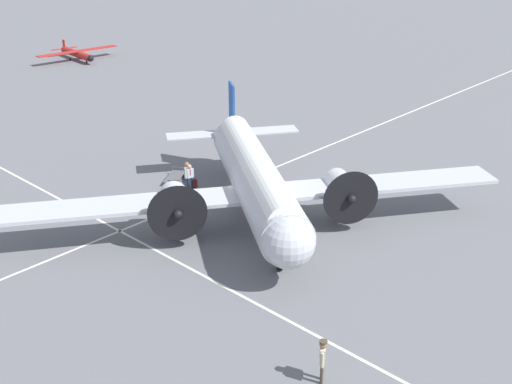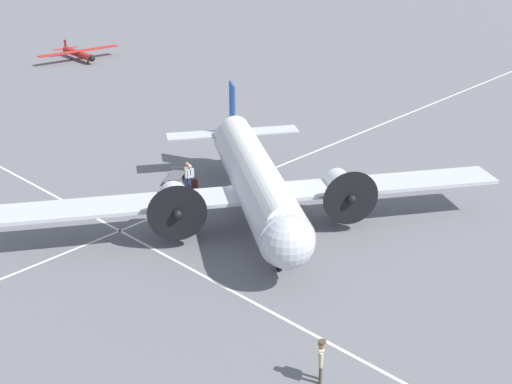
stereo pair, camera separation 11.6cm
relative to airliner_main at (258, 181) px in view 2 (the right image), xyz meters
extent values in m
plane|color=slate|center=(-0.26, -0.37, -2.58)|extent=(300.00, 300.00, 0.00)
cube|color=silver|center=(-0.26, -4.91, -2.58)|extent=(120.00, 0.16, 0.01)
cube|color=silver|center=(5.94, -0.37, -2.58)|extent=(0.16, 120.00, 0.01)
cylinder|color=silver|center=(-0.26, -0.37, -0.14)|extent=(10.57, 13.46, 2.68)
cylinder|color=white|center=(-0.26, -0.37, 0.60)|extent=(9.51, 12.41, 1.88)
sphere|color=silver|center=(3.93, 5.59, -0.14)|extent=(2.55, 2.55, 2.55)
cylinder|color=silver|center=(-4.45, -6.33, -0.01)|extent=(2.84, 3.17, 1.47)
cube|color=#194799|center=(-4.76, -6.76, 1.87)|extent=(1.03, 1.39, 3.08)
cube|color=silver|center=(-4.66, -6.62, 0.13)|extent=(7.97, 6.20, 0.10)
cube|color=silver|center=(0.35, 0.50, -0.48)|extent=(23.69, 17.62, 0.20)
cylinder|color=silver|center=(-3.31, 3.38, -0.46)|extent=(2.64, 2.88, 1.47)
cylinder|color=black|center=(-2.52, 4.50, -0.46)|extent=(2.55, 1.81, 3.10)
sphere|color=black|center=(-2.45, 4.60, -0.46)|extent=(0.52, 0.52, 0.52)
cylinder|color=silver|center=(4.30, -1.97, -0.46)|extent=(2.64, 2.88, 1.47)
cylinder|color=black|center=(5.08, -0.85, -0.46)|extent=(2.55, 1.81, 3.10)
sphere|color=black|center=(5.16, -0.75, -0.46)|extent=(0.52, 0.52, 0.52)
cylinder|color=#4C4C51|center=(-3.45, 3.17, -1.54)|extent=(0.18, 0.18, 0.99)
cylinder|color=black|center=(-3.45, 3.17, -2.03)|extent=(0.88, 1.07, 1.10)
cylinder|color=#4C4C51|center=(4.15, -2.17, -1.54)|extent=(0.18, 0.18, 0.99)
cylinder|color=black|center=(4.15, -2.17, -2.03)|extent=(0.88, 1.07, 1.10)
cylinder|color=#4C4C51|center=(3.01, 4.28, -1.79)|extent=(0.14, 0.14, 0.88)
cylinder|color=black|center=(3.01, 4.28, -2.23)|extent=(0.55, 0.68, 0.70)
cylinder|color=#473D2D|center=(8.14, 10.89, -2.14)|extent=(0.13, 0.13, 0.89)
cylinder|color=#473D2D|center=(7.93, 10.74, -2.14)|extent=(0.13, 0.13, 0.89)
cube|color=beige|center=(8.04, 10.81, -1.36)|extent=(0.46, 0.42, 0.67)
sphere|color=#8C6647|center=(8.04, 10.81, -0.88)|extent=(0.30, 0.30, 0.30)
cylinder|color=beige|center=(8.25, 10.97, -1.39)|extent=(0.10, 0.10, 0.63)
cylinder|color=beige|center=(7.82, 10.66, -1.39)|extent=(0.10, 0.10, 0.63)
cube|color=navy|center=(8.10, 10.73, -1.28)|extent=(0.05, 0.04, 0.43)
cylinder|color=#473D2D|center=(8.04, 10.81, -0.75)|extent=(0.43, 0.43, 0.07)
cylinder|color=navy|center=(-0.65, -6.32, -2.17)|extent=(0.12, 0.12, 0.82)
cylinder|color=navy|center=(-0.42, -6.38, -2.17)|extent=(0.12, 0.12, 0.82)
cube|color=silver|center=(-0.54, -6.35, -1.45)|extent=(0.43, 0.28, 0.62)
sphere|color=tan|center=(-0.54, -6.35, -1.01)|extent=(0.27, 0.27, 0.27)
cylinder|color=silver|center=(-0.77, -6.29, -1.49)|extent=(0.10, 0.10, 0.58)
cylinder|color=silver|center=(-0.30, -6.41, -1.49)|extent=(0.10, 0.10, 0.58)
cube|color=maroon|center=(-0.51, -6.26, -1.38)|extent=(0.05, 0.02, 0.39)
cylinder|color=navy|center=(-0.60, -6.58, -2.14)|extent=(0.13, 0.13, 0.88)
cylinder|color=navy|center=(-0.36, -6.48, -2.14)|extent=(0.13, 0.13, 0.88)
cube|color=beige|center=(-0.48, -6.53, -1.37)|extent=(0.47, 0.35, 0.66)
sphere|color=#8C6647|center=(-0.48, -6.53, -0.90)|extent=(0.29, 0.29, 0.29)
cylinder|color=beige|center=(-0.72, -6.63, -1.41)|extent=(0.10, 0.10, 0.63)
cylinder|color=beige|center=(-0.24, -6.43, -1.41)|extent=(0.10, 0.10, 0.63)
cube|color=maroon|center=(-0.88, -6.34, -2.30)|extent=(0.35, 0.18, 0.56)
cube|color=#551515|center=(-0.88, -6.34, -1.99)|extent=(0.13, 0.12, 0.02)
cube|color=#56565B|center=(-0.77, -8.15, -2.28)|extent=(2.29, 1.95, 0.04)
cube|color=#56565B|center=(-1.63, -8.71, -2.04)|extent=(0.55, 0.80, 0.04)
cylinder|color=#56565B|center=(-1.87, -8.35, -2.15)|extent=(0.04, 0.04, 0.22)
cylinder|color=#56565B|center=(-1.39, -9.08, -2.15)|extent=(0.04, 0.04, 0.22)
cylinder|color=black|center=(-0.30, -7.39, -2.44)|extent=(0.27, 0.20, 0.28)
cylinder|color=black|center=(0.11, -8.01, -2.44)|extent=(0.27, 0.20, 0.28)
cylinder|color=black|center=(-1.65, -8.28, -2.44)|extent=(0.27, 0.20, 0.28)
cylinder|color=black|center=(-1.24, -8.90, -2.44)|extent=(0.27, 0.20, 0.28)
cylinder|color=#B2231E|center=(-16.46, -44.27, -1.83)|extent=(1.46, 6.54, 0.79)
sphere|color=black|center=(-16.11, -40.89, -1.83)|extent=(0.71, 0.71, 0.71)
cube|color=#B2231E|center=(-16.42, -43.91, -1.48)|extent=(9.80, 2.01, 0.08)
cube|color=#B2231E|center=(-16.79, -47.43, -1.20)|extent=(0.12, 0.58, 1.03)
cube|color=#B2231E|center=(-16.79, -47.43, -1.72)|extent=(3.21, 0.83, 0.04)
cylinder|color=black|center=(-16.22, -41.97, -2.44)|extent=(0.11, 0.29, 0.28)
cylinder|color=#4C4C51|center=(-16.22, -41.97, -2.34)|extent=(0.06, 0.06, 0.21)
cylinder|color=black|center=(-17.22, -44.55, -2.44)|extent=(0.11, 0.29, 0.28)
cylinder|color=#4C4C51|center=(-17.22, -44.55, -2.34)|extent=(0.06, 0.06, 0.21)
cylinder|color=black|center=(-15.78, -44.70, -2.44)|extent=(0.11, 0.29, 0.28)
cylinder|color=#4C4C51|center=(-15.78, -44.70, -2.34)|extent=(0.06, 0.06, 0.21)
camera|label=1|loc=(23.76, 22.17, 13.86)|focal=45.00mm
camera|label=2|loc=(23.69, 22.26, 13.86)|focal=45.00mm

